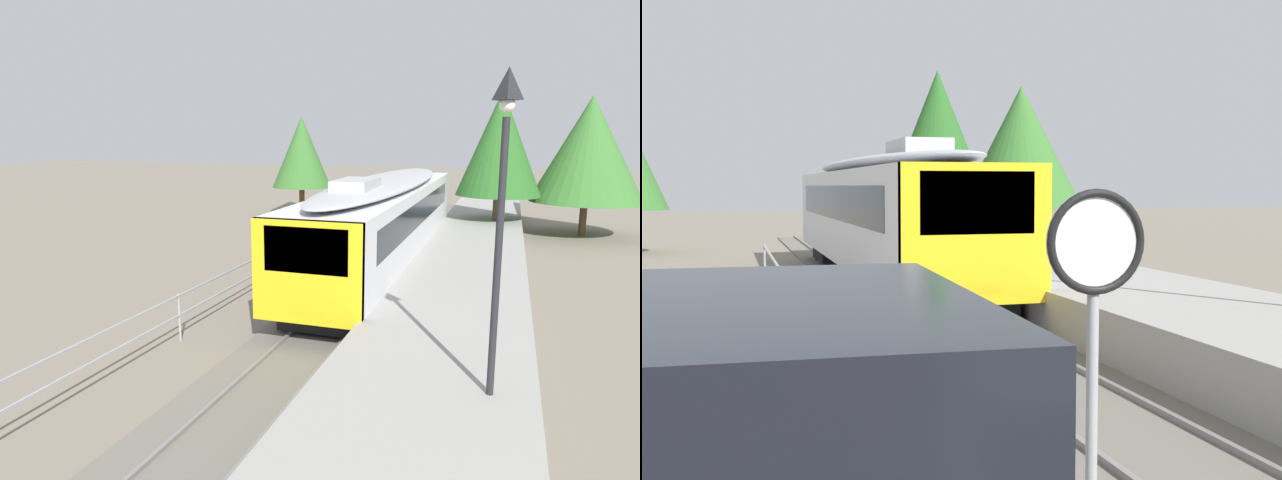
% 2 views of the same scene
% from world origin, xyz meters
% --- Properties ---
extents(ground_plane, '(160.00, 160.00, 0.00)m').
position_xyz_m(ground_plane, '(-3.00, 22.00, 0.00)').
color(ground_plane, slate).
extents(track_rails, '(3.20, 60.00, 0.14)m').
position_xyz_m(track_rails, '(0.00, 22.00, 0.03)').
color(track_rails, '#6B665B').
rests_on(track_rails, ground).
extents(commuter_train, '(2.82, 18.06, 3.74)m').
position_xyz_m(commuter_train, '(0.00, 30.30, 2.14)').
color(commuter_train, silver).
rests_on(commuter_train, track_rails).
extents(station_platform, '(3.90, 60.00, 0.90)m').
position_xyz_m(station_platform, '(3.25, 22.00, 0.45)').
color(station_platform, '#999691').
rests_on(station_platform, ground).
extents(speed_limit_sign, '(0.61, 0.10, 2.81)m').
position_xyz_m(speed_limit_sign, '(-2.26, 12.11, 2.12)').
color(speed_limit_sign, '#9EA0A5').
rests_on(speed_limit_sign, ground).
extents(tree_behind_station_far, '(5.55, 5.55, 7.20)m').
position_xyz_m(tree_behind_station_far, '(8.24, 40.95, 4.49)').
color(tree_behind_station_far, brown).
rests_on(tree_behind_station_far, ground).
extents(tree_distant_left, '(4.20, 4.20, 7.44)m').
position_xyz_m(tree_distant_left, '(3.93, 39.00, 4.80)').
color(tree_distant_left, brown).
rests_on(tree_distant_left, ground).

